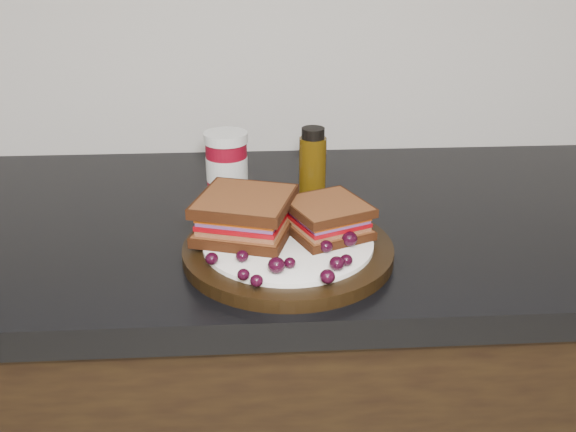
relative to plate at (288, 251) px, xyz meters
name	(u,v)px	position (x,y,z in m)	size (l,w,h in m)	color
countertop	(129,229)	(-0.24, 0.14, -0.03)	(3.98, 0.60, 0.04)	black
plate	(288,251)	(0.00, 0.00, 0.00)	(0.28, 0.28, 0.02)	black
sandwich_left	(245,215)	(-0.06, 0.03, 0.04)	(0.12, 0.12, 0.05)	brown
sandwich_right	(328,218)	(0.05, 0.02, 0.04)	(0.10, 0.10, 0.04)	brown
grape_0	(212,259)	(-0.10, -0.06, 0.02)	(0.02, 0.02, 0.02)	black
grape_1	(242,256)	(-0.06, -0.05, 0.02)	(0.02, 0.02, 0.01)	black
grape_2	(244,275)	(-0.06, -0.10, 0.02)	(0.02, 0.02, 0.01)	black
grape_3	(257,281)	(-0.04, -0.11, 0.02)	(0.02, 0.02, 0.01)	black
grape_4	(276,265)	(-0.02, -0.08, 0.02)	(0.02, 0.02, 0.02)	black
grape_5	(290,263)	(0.00, -0.07, 0.02)	(0.01, 0.01, 0.01)	black
grape_6	(327,277)	(0.04, -0.11, 0.02)	(0.02, 0.02, 0.02)	black
grape_7	(337,263)	(0.05, -0.08, 0.02)	(0.02, 0.02, 0.02)	black
grape_8	(346,260)	(0.07, -0.07, 0.02)	(0.02, 0.02, 0.01)	black
grape_9	(326,246)	(0.05, -0.03, 0.02)	(0.02, 0.02, 0.02)	black
grape_10	(349,239)	(0.08, -0.02, 0.03)	(0.02, 0.02, 0.02)	black
grape_11	(340,233)	(0.07, 0.00, 0.02)	(0.02, 0.02, 0.02)	black
grape_12	(347,228)	(0.08, 0.01, 0.02)	(0.02, 0.02, 0.02)	black
grape_13	(328,217)	(0.06, 0.05, 0.02)	(0.02, 0.02, 0.02)	black
grape_14	(248,224)	(-0.05, 0.04, 0.02)	(0.02, 0.02, 0.01)	black
grape_15	(241,231)	(-0.06, 0.02, 0.02)	(0.02, 0.02, 0.02)	black
grape_16	(230,234)	(-0.08, 0.01, 0.02)	(0.02, 0.02, 0.02)	black
grape_17	(222,238)	(-0.09, 0.00, 0.02)	(0.02, 0.02, 0.02)	black
grape_18	(243,222)	(-0.06, 0.04, 0.02)	(0.02, 0.02, 0.02)	black
grape_19	(233,224)	(-0.07, 0.04, 0.02)	(0.02, 0.02, 0.02)	black
grape_20	(246,237)	(-0.06, 0.00, 0.02)	(0.02, 0.02, 0.02)	black
condiment_jar	(227,164)	(-0.09, 0.23, 0.04)	(0.07, 0.07, 0.10)	maroon
oil_bottle	(313,165)	(0.05, 0.19, 0.05)	(0.04, 0.04, 0.12)	#442E06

